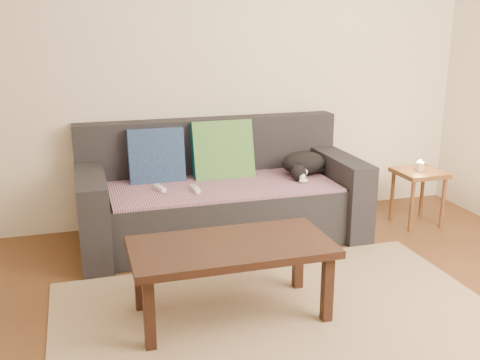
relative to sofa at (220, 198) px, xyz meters
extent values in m
plane|color=brown|center=(0.00, -1.57, -0.31)|extent=(4.50, 4.50, 0.00)
cube|color=beige|center=(0.00, 0.43, 0.99)|extent=(4.50, 0.04, 2.60)
cube|color=#232328|center=(0.00, -0.07, -0.10)|extent=(1.70, 0.78, 0.42)
cube|color=#232328|center=(0.00, 0.33, 0.34)|extent=(2.10, 0.18, 0.45)
cube|color=#232328|center=(-0.95, -0.07, -0.01)|extent=(0.20, 0.90, 0.60)
cube|color=#232328|center=(0.95, -0.07, -0.01)|extent=(0.20, 0.90, 0.60)
cube|color=#452B50|center=(0.00, -0.09, 0.12)|extent=(1.66, 0.74, 0.02)
cube|color=#0F2041|center=(-0.45, 0.17, 0.32)|extent=(0.42, 0.17, 0.43)
cube|color=#0C4D4C|center=(0.07, 0.17, 0.32)|extent=(0.48, 0.24, 0.49)
ellipsoid|color=black|center=(0.69, 0.01, 0.22)|extent=(0.42, 0.37, 0.19)
sphere|color=black|center=(0.58, -0.15, 0.19)|extent=(0.16, 0.16, 0.12)
sphere|color=white|center=(0.59, -0.20, 0.17)|extent=(0.07, 0.07, 0.05)
ellipsoid|color=black|center=(0.85, -0.03, 0.17)|extent=(0.15, 0.09, 0.04)
cube|color=white|center=(-0.47, -0.10, 0.15)|extent=(0.07, 0.15, 0.03)
cube|color=white|center=(-0.23, -0.19, 0.15)|extent=(0.04, 0.15, 0.03)
cube|color=brown|center=(1.62, -0.19, 0.12)|extent=(0.36, 0.36, 0.04)
cylinder|color=brown|center=(1.47, -0.33, -0.10)|extent=(0.03, 0.03, 0.41)
cylinder|color=brown|center=(1.76, -0.33, -0.10)|extent=(0.03, 0.03, 0.41)
cylinder|color=brown|center=(1.47, -0.05, -0.10)|extent=(0.03, 0.03, 0.41)
cylinder|color=brown|center=(1.76, -0.05, -0.10)|extent=(0.03, 0.03, 0.41)
cylinder|color=beige|center=(1.62, -0.19, 0.18)|extent=(0.06, 0.06, 0.07)
sphere|color=#FFBF59|center=(1.62, -0.19, 0.22)|extent=(0.02, 0.02, 0.02)
cube|color=tan|center=(0.00, -1.42, -0.30)|extent=(2.50, 1.80, 0.01)
cube|color=black|center=(-0.25, -1.21, 0.11)|extent=(1.11, 0.55, 0.04)
cube|color=black|center=(-0.74, -1.42, -0.11)|extent=(0.06, 0.06, 0.40)
cube|color=black|center=(0.24, -1.42, -0.11)|extent=(0.06, 0.06, 0.40)
cube|color=black|center=(-0.74, -1.00, -0.11)|extent=(0.06, 0.06, 0.40)
cube|color=black|center=(0.24, -1.00, -0.11)|extent=(0.06, 0.06, 0.40)
camera|label=1|loc=(-1.02, -3.96, 1.32)|focal=42.00mm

